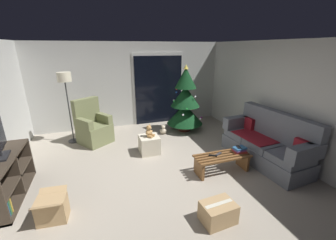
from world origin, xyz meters
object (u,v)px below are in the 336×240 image
at_px(media_shelf, 4,181).
at_px(christmas_tree, 185,102).
at_px(teddy_bear_honey, 149,132).
at_px(armchair, 93,127).
at_px(remote_graphite, 219,154).
at_px(cardboard_box_taped_mid_floor, 218,212).
at_px(cardboard_box_open_near_shelf, 52,209).
at_px(remote_black, 213,155).
at_px(book_stack, 240,150).
at_px(floor_lamp, 65,84).
at_px(couch, 267,144).
at_px(teddy_bear_cream_by_tree, 163,130).
at_px(ottoman, 149,145).
at_px(coffee_table, 222,161).
at_px(cell_phone, 239,147).

bearing_deg(media_shelf, christmas_tree, 26.56).
bearing_deg(teddy_bear_honey, armchair, 139.87).
distance_m(remote_graphite, cardboard_box_taped_mid_floor, 1.35).
height_order(teddy_bear_honey, cardboard_box_open_near_shelf, teddy_bear_honey).
xyz_separation_m(remote_black, media_shelf, (-3.52, 0.33, -0.03)).
xyz_separation_m(book_stack, floor_lamp, (-3.29, 2.47, 1.09)).
bearing_deg(couch, teddy_bear_cream_by_tree, 127.86).
xyz_separation_m(armchair, teddy_bear_honey, (1.22, -1.03, 0.12)).
bearing_deg(book_stack, media_shelf, 175.11).
bearing_deg(ottoman, remote_black, -51.61).
height_order(remote_black, remote_graphite, same).
distance_m(remote_black, armchair, 3.12).
distance_m(remote_black, christmas_tree, 2.36).
xyz_separation_m(couch, christmas_tree, (-0.96, 2.23, 0.45)).
relative_size(armchair, teddy_bear_cream_by_tree, 3.96).
xyz_separation_m(remote_black, remote_graphite, (0.14, 0.02, 0.00)).
bearing_deg(teddy_bear_honey, ottoman, 132.90).
height_order(coffee_table, teddy_bear_cream_by_tree, coffee_table).
bearing_deg(ottoman, teddy_bear_honey, -47.10).
relative_size(coffee_table, remote_graphite, 7.05).
distance_m(armchair, media_shelf, 2.33).
relative_size(remote_black, cell_phone, 1.08).
bearing_deg(book_stack, couch, 5.14).
bearing_deg(cell_phone, coffee_table, -160.34).
bearing_deg(cardboard_box_taped_mid_floor, teddy_bear_cream_by_tree, 86.28).
relative_size(remote_graphite, ottoman, 0.35).
distance_m(coffee_table, cardboard_box_open_near_shelf, 2.97).
height_order(coffee_table, remote_graphite, remote_graphite).
relative_size(remote_graphite, christmas_tree, 0.08).
xyz_separation_m(coffee_table, book_stack, (0.40, 0.01, 0.17)).
bearing_deg(ottoman, cardboard_box_taped_mid_floor, -79.79).
distance_m(christmas_tree, media_shelf, 4.38).
bearing_deg(media_shelf, armchair, 54.77).
xyz_separation_m(remote_black, cardboard_box_taped_mid_floor, (-0.54, -1.13, -0.23)).
height_order(remote_graphite, armchair, armchair).
height_order(couch, teddy_bear_cream_by_tree, couch).
xyz_separation_m(remote_black, cell_phone, (0.57, -0.00, 0.09)).
bearing_deg(armchair, ottoman, -40.08).
relative_size(armchair, teddy_bear_honey, 3.96).
bearing_deg(coffee_table, cell_phone, 4.12).
xyz_separation_m(teddy_bear_honey, cardboard_box_taped_mid_floor, (0.41, -2.33, -0.38)).
distance_m(cell_phone, teddy_bear_cream_by_tree, 2.38).
distance_m(cell_phone, christmas_tree, 2.32).
distance_m(ottoman, cardboard_box_taped_mid_floor, 2.38).
distance_m(couch, cardboard_box_open_near_shelf, 4.11).
bearing_deg(book_stack, armchair, 140.83).
height_order(remote_black, christmas_tree, christmas_tree).
bearing_deg(remote_graphite, armchair, -159.60).
bearing_deg(cell_phone, remote_black, -164.75).
bearing_deg(cell_phone, christmas_tree, 110.64).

